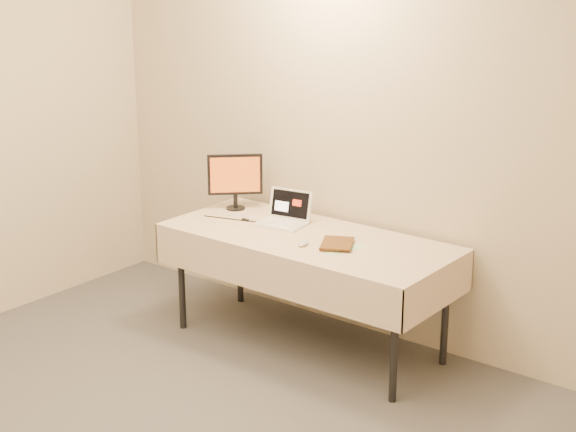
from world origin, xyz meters
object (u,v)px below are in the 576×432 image
Objects in this scene: table at (308,245)px; monitor at (235,177)px; book at (322,225)px; laptop at (285,216)px.

monitor is (-0.74, 0.17, 0.29)m from table.
table is 0.27m from book.
book reaches higher than laptop.
table is 5.50× the size of laptop.
monitor is at bearing 164.65° from laptop.
monitor is 1.53× the size of book.
laptop reaches higher than table.
table is at bearing -32.99° from laptop.
table is at bearing 124.77° from book.
book is (0.44, -0.21, 0.07)m from laptop.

